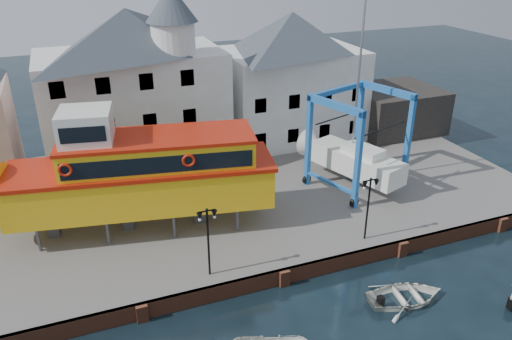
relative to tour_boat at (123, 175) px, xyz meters
name	(u,v)px	position (x,y,z in m)	size (l,w,h in m)	color
ground	(284,285)	(7.44, -7.67, -4.81)	(140.00, 140.00, 0.00)	black
hardstanding	(225,193)	(7.44, 3.33, -4.31)	(44.00, 22.00, 1.00)	#656059
quay_wall	(283,277)	(7.44, -7.57, -4.31)	(44.00, 0.47, 1.00)	brown
building_white_main	(134,85)	(2.57, 10.72, 2.53)	(14.00, 8.30, 14.00)	silver
building_white_right	(291,77)	(16.44, 11.32, 1.79)	(12.00, 8.00, 11.20)	silver
shed_dark	(394,109)	(26.44, 9.33, -1.81)	(8.00, 7.00, 4.00)	black
lamp_post_left	(207,225)	(3.44, -6.47, -0.64)	(1.12, 0.32, 4.20)	black
lamp_post_right	(369,193)	(13.44, -6.47, -0.64)	(1.12, 0.32, 4.20)	black
tour_boat	(123,175)	(0.00, 0.00, 0.00)	(19.04, 7.63, 8.08)	#59595E
travel_lift	(348,153)	(16.57, 1.07, -1.55)	(7.53, 9.21, 13.52)	#1D65A4
motorboat_b	(405,301)	(13.05, -11.31, -4.81)	(3.05, 4.28, 0.89)	white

